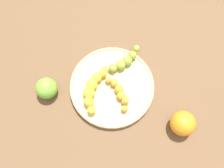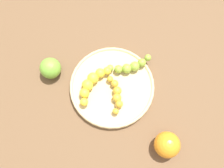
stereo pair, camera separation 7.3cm
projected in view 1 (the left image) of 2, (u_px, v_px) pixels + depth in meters
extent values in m
plane|color=brown|center=(112.00, 88.00, 0.77)|extent=(2.40, 2.40, 0.00)
cylinder|color=#D1B784|center=(112.00, 87.00, 0.76)|extent=(0.27, 0.27, 0.02)
torus|color=#D1B784|center=(112.00, 86.00, 0.75)|extent=(0.27, 0.27, 0.01)
sphere|color=gold|center=(125.00, 109.00, 0.71)|extent=(0.02, 0.02, 0.02)
sphere|color=gold|center=(124.00, 102.00, 0.72)|extent=(0.02, 0.02, 0.02)
sphere|color=gold|center=(122.00, 95.00, 0.73)|extent=(0.03, 0.03, 0.03)
sphere|color=gold|center=(119.00, 89.00, 0.73)|extent=(0.03, 0.03, 0.03)
sphere|color=gold|center=(115.00, 84.00, 0.74)|extent=(0.02, 0.02, 0.02)
sphere|color=gold|center=(110.00, 79.00, 0.74)|extent=(0.02, 0.02, 0.02)
sphere|color=#8CAD38|center=(105.00, 70.00, 0.75)|extent=(0.02, 0.02, 0.02)
sphere|color=#8CAD38|center=(113.00, 68.00, 0.75)|extent=(0.03, 0.03, 0.03)
sphere|color=#8CAD38|center=(121.00, 65.00, 0.75)|extent=(0.03, 0.03, 0.03)
sphere|color=#8CAD38|center=(127.00, 61.00, 0.76)|extent=(0.03, 0.03, 0.03)
sphere|color=#8CAD38|center=(133.00, 55.00, 0.76)|extent=(0.03, 0.03, 0.03)
sphere|color=#8CAD38|center=(137.00, 49.00, 0.77)|extent=(0.02, 0.02, 0.02)
sphere|color=yellow|center=(104.00, 72.00, 0.74)|extent=(0.03, 0.03, 0.03)
sphere|color=yellow|center=(97.00, 77.00, 0.74)|extent=(0.03, 0.03, 0.03)
sphere|color=yellow|center=(92.00, 84.00, 0.73)|extent=(0.04, 0.04, 0.04)
sphere|color=yellow|center=(89.00, 93.00, 0.72)|extent=(0.04, 0.04, 0.04)
sphere|color=yellow|center=(89.00, 101.00, 0.71)|extent=(0.03, 0.03, 0.03)
sphere|color=yellow|center=(91.00, 110.00, 0.71)|extent=(0.03, 0.03, 0.03)
sphere|color=orange|center=(183.00, 123.00, 0.69)|extent=(0.08, 0.08, 0.08)
sphere|color=#72B238|center=(46.00, 88.00, 0.73)|extent=(0.07, 0.07, 0.07)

